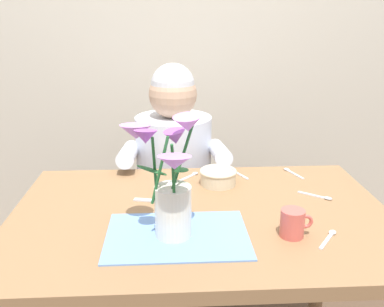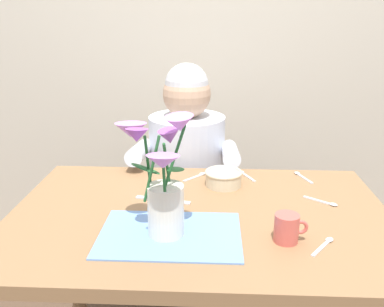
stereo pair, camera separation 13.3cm
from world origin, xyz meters
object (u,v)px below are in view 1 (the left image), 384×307
(ceramic_bowl, at_px, (218,176))
(coffee_cup, at_px, (293,223))
(flower_vase, at_px, (169,183))
(dinner_knife, at_px, (162,201))
(seated_person, at_px, (174,188))

(ceramic_bowl, height_order, coffee_cup, coffee_cup)
(flower_vase, relative_size, dinner_knife, 1.86)
(flower_vase, relative_size, ceramic_bowl, 2.59)
(seated_person, distance_m, coffee_cup, 0.87)
(seated_person, xyz_separation_m, flower_vase, (-0.02, -0.76, 0.34))
(seated_person, bearing_deg, coffee_cup, -69.63)
(flower_vase, height_order, dinner_knife, flower_vase)
(dinner_knife, height_order, coffee_cup, coffee_cup)
(ceramic_bowl, bearing_deg, flower_vase, -115.52)
(flower_vase, xyz_separation_m, ceramic_bowl, (0.18, 0.37, -0.13))
(seated_person, bearing_deg, flower_vase, -93.79)
(flower_vase, height_order, coffee_cup, flower_vase)
(seated_person, height_order, coffee_cup, seated_person)
(ceramic_bowl, xyz_separation_m, dinner_knife, (-0.20, -0.14, -0.03))
(seated_person, relative_size, coffee_cup, 12.20)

